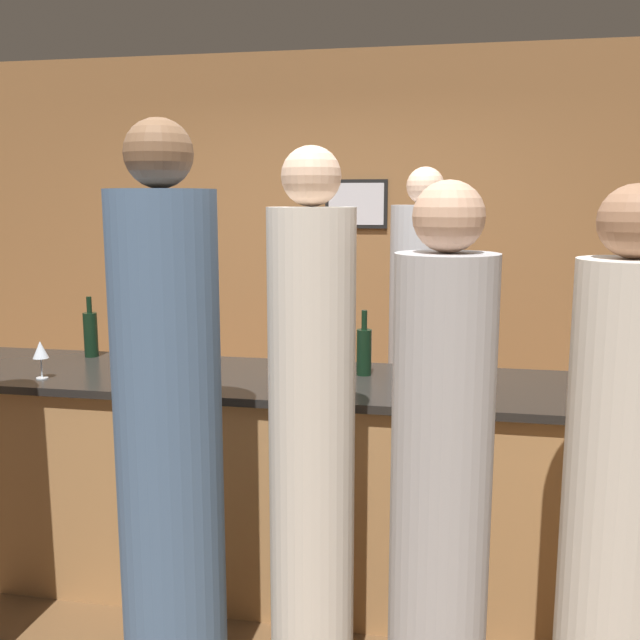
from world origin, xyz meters
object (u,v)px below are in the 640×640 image
(bartender, at_px, (421,358))
(guest_3, at_px, (441,478))
(wine_bottle_0, at_px, (459,366))
(guest_0, at_px, (312,448))
(wine_bottle_2, at_px, (364,350))
(guest_4, at_px, (615,504))
(wine_bottle_1, at_px, (91,333))
(guest_2, at_px, (169,440))

(bartender, distance_m, guest_3, 1.63)
(wine_bottle_0, bearing_deg, guest_0, -131.97)
(wine_bottle_2, bearing_deg, guest_4, -46.58)
(guest_4, height_order, wine_bottle_2, guest_4)
(wine_bottle_0, bearing_deg, wine_bottle_1, 168.12)
(bartender, bearing_deg, guest_2, 64.86)
(guest_2, relative_size, wine_bottle_2, 6.86)
(guest_0, relative_size, wine_bottle_0, 6.34)
(bartender, relative_size, guest_2, 0.96)
(wine_bottle_0, relative_size, wine_bottle_1, 1.00)
(guest_2, xyz_separation_m, wine_bottle_1, (-0.84, 1.03, 0.16))
(guest_2, bearing_deg, guest_4, -1.64)
(guest_0, distance_m, guest_2, 0.50)
(bartender, xyz_separation_m, wine_bottle_2, (-0.22, -0.78, 0.20))
(guest_3, xyz_separation_m, wine_bottle_2, (-0.37, 0.85, 0.24))
(guest_0, xyz_separation_m, guest_3, (0.45, -0.03, -0.06))
(guest_0, distance_m, wine_bottle_2, 0.84)
(bartender, distance_m, wine_bottle_2, 0.83)
(guest_3, bearing_deg, guest_4, -10.80)
(guest_3, bearing_deg, wine_bottle_1, 151.28)
(guest_2, bearing_deg, guest_0, 10.92)
(wine_bottle_0, height_order, wine_bottle_1, same)
(guest_4, bearing_deg, guest_2, 178.36)
(guest_4, xyz_separation_m, wine_bottle_2, (-0.90, 0.95, 0.25))
(guest_2, xyz_separation_m, wine_bottle_0, (0.99, 0.65, 0.16))
(guest_4, xyz_separation_m, wine_bottle_0, (-0.48, 0.69, 0.25))
(guest_3, height_order, wine_bottle_0, guest_3)
(wine_bottle_0, bearing_deg, guest_2, -146.67)
(wine_bottle_2, bearing_deg, guest_3, -66.52)
(bartender, height_order, guest_4, bartender)
(wine_bottle_0, xyz_separation_m, wine_bottle_1, (-1.83, 0.38, -0.00))
(guest_4, relative_size, wine_bottle_2, 6.13)
(guest_2, distance_m, guest_4, 1.47)
(guest_3, relative_size, wine_bottle_0, 5.97)
(guest_4, bearing_deg, guest_0, 172.08)
(guest_3, height_order, guest_4, guest_3)
(guest_3, xyz_separation_m, guest_4, (0.53, -0.10, -0.00))
(guest_3, height_order, wine_bottle_2, guest_3)
(guest_2, bearing_deg, wine_bottle_2, 58.04)
(bartender, bearing_deg, guest_0, 79.21)
(guest_0, relative_size, wine_bottle_1, 6.35)
(bartender, xyz_separation_m, wine_bottle_1, (-1.63, -0.65, 0.20))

